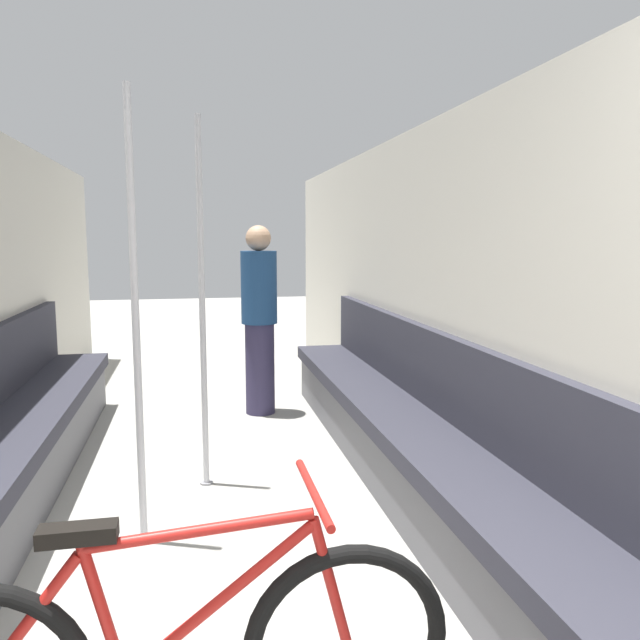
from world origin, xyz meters
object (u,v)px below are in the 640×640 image
object	(u,v)px
grab_pole_near	(136,329)
passenger_standing	(259,318)
bench_seat_row_right	(415,445)
grab_pole_far	(202,311)

from	to	relation	value
grab_pole_near	passenger_standing	xyz separation A→B (m)	(0.80, 2.15, -0.24)
bench_seat_row_right	grab_pole_far	distance (m)	1.46
grab_pole_near	passenger_standing	distance (m)	2.31
bench_seat_row_right	grab_pole_near	distance (m)	1.69
bench_seat_row_right	passenger_standing	world-z (taller)	passenger_standing
passenger_standing	grab_pole_far	bearing A→B (deg)	-96.61
bench_seat_row_right	passenger_standing	distance (m)	2.09
grab_pole_far	passenger_standing	size ratio (longest dim) A/B	1.37
bench_seat_row_right	grab_pole_near	bearing A→B (deg)	-170.61
grab_pole_near	passenger_standing	size ratio (longest dim) A/B	1.37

